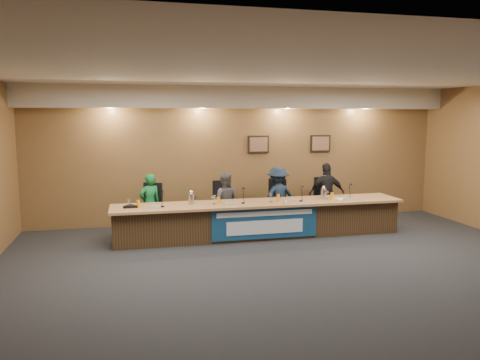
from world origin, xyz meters
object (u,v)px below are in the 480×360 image
at_px(panelist_c, 278,197).
at_px(dais_body, 260,220).
at_px(panelist_a, 150,204).
at_px(office_chair_c, 276,205).
at_px(office_chair_a, 150,211).
at_px(banner, 265,223).
at_px(carafe_left, 191,199).
at_px(office_chair_b, 224,208).
at_px(panelist_b, 224,201).
at_px(speakerphone, 130,206).
at_px(carafe_right, 323,194).
at_px(office_chair_d, 325,203).
at_px(panelist_d, 327,194).

bearing_deg(panelist_c, dais_body, 37.29).
bearing_deg(panelist_a, office_chair_c, 159.70).
relative_size(panelist_a, office_chair_a, 2.74).
distance_m(dais_body, office_chair_a, 2.39).
bearing_deg(banner, panelist_a, 152.76).
distance_m(dais_body, carafe_left, 1.53).
distance_m(panelist_c, office_chair_b, 1.26).
bearing_deg(dais_body, panelist_b, 129.42).
distance_m(banner, speakerphone, 2.70).
relative_size(banner, speakerphone, 6.88).
distance_m(office_chair_a, carafe_left, 1.22).
xyz_separation_m(office_chair_b, carafe_right, (2.03, -0.86, 0.38)).
distance_m(office_chair_d, speakerphone, 4.58).
height_order(office_chair_c, office_chair_d, same).
bearing_deg(carafe_left, office_chair_c, 22.00).
distance_m(panelist_d, carafe_left, 3.36).
distance_m(panelist_a, office_chair_b, 1.65).
bearing_deg(speakerphone, panelist_c, 13.52).
height_order(panelist_c, office_chair_a, panelist_c).
height_order(panelist_c, carafe_right, panelist_c).
height_order(panelist_a, panelist_d, panelist_d).
bearing_deg(speakerphone, office_chair_b, 23.56).
distance_m(panelist_b, office_chair_d, 2.45).
xyz_separation_m(panelist_b, panelist_d, (2.44, 0.00, 0.07)).
distance_m(dais_body, panelist_d, 2.01).
relative_size(office_chair_c, speakerphone, 1.50).
bearing_deg(office_chair_a, panelist_d, 21.84).
bearing_deg(dais_body, office_chair_b, 125.90).
height_order(dais_body, panelist_c, panelist_c).
bearing_deg(banner, panelist_c, 61.09).
relative_size(dais_body, panelist_d, 4.15).
height_order(dais_body, carafe_right, carafe_right).
bearing_deg(panelist_b, office_chair_d, -163.61).
xyz_separation_m(dais_body, panelist_d, (1.84, 0.74, 0.37)).
bearing_deg(panelist_b, office_chair_c, -161.36).
bearing_deg(office_chair_d, office_chair_a, -172.90).
bearing_deg(carafe_right, panelist_b, 159.42).
distance_m(panelist_d, carafe_right, 0.88).
distance_m(dais_body, speakerphone, 2.68).
bearing_deg(banner, office_chair_d, 34.31).
bearing_deg(panelist_c, office_chair_d, 172.86).
xyz_separation_m(panelist_b, panelist_c, (1.24, 0.00, 0.05)).
relative_size(dais_body, carafe_left, 27.16).
bearing_deg(panelist_b, speakerphone, 35.20).
xyz_separation_m(dais_body, carafe_left, (-1.44, -0.00, 0.51)).
distance_m(panelist_b, carafe_right, 2.18).
bearing_deg(office_chair_a, carafe_right, 10.00).
relative_size(panelist_d, carafe_right, 6.42).
relative_size(banner, carafe_right, 9.77).
bearing_deg(office_chair_b, speakerphone, -156.23).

